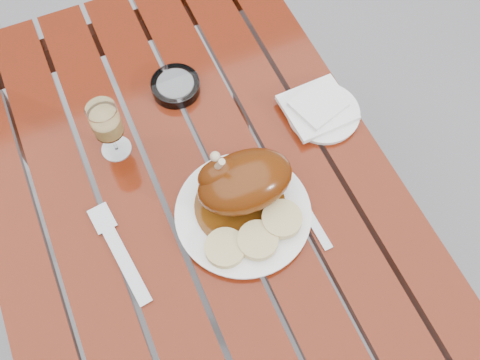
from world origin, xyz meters
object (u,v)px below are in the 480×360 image
at_px(table, 205,259).
at_px(ashtray, 176,86).
at_px(side_plate, 323,113).
at_px(wine_glass, 109,130).
at_px(dinner_plate, 243,214).

xyz_separation_m(table, ashtray, (0.06, 0.26, 0.39)).
relative_size(table, ashtray, 11.20).
distance_m(side_plate, ashtray, 0.33).
height_order(wine_glass, side_plate, wine_glass).
xyz_separation_m(dinner_plate, side_plate, (0.25, 0.15, -0.00)).
relative_size(table, wine_glass, 8.20).
bearing_deg(dinner_plate, side_plate, 30.06).
bearing_deg(dinner_plate, wine_glass, 126.33).
distance_m(table, wine_glass, 0.49).
xyz_separation_m(dinner_plate, ashtray, (-0.01, 0.34, 0.00)).
height_order(dinner_plate, wine_glass, wine_glass).
bearing_deg(table, side_plate, 12.48).
height_order(table, side_plate, side_plate).
relative_size(wine_glass, ashtray, 1.37).
relative_size(wine_glass, side_plate, 0.92).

